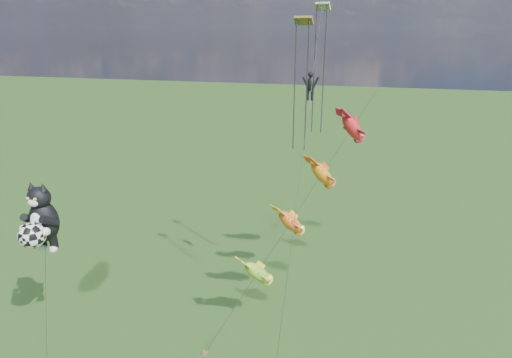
# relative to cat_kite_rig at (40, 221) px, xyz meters

# --- Properties ---
(cat_kite_rig) EXTENTS (2.25, 4.04, 11.82)m
(cat_kite_rig) POSITION_rel_cat_kite_rig_xyz_m (0.00, 0.00, 0.00)
(cat_kite_rig) COLOR brown
(cat_kite_rig) RESTS_ON ground
(fish_windsock_rig) EXTENTS (10.15, 12.47, 16.36)m
(fish_windsock_rig) POSITION_rel_cat_kite_rig_xyz_m (15.64, 8.23, -0.14)
(fish_windsock_rig) COLOR brown
(fish_windsock_rig) RESTS_ON ground
(parafoil_rig) EXTENTS (1.84, 17.53, 22.87)m
(parafoil_rig) POSITION_rel_cat_kite_rig_xyz_m (15.72, 6.88, 8.26)
(parafoil_rig) COLOR brown
(parafoil_rig) RESTS_ON ground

